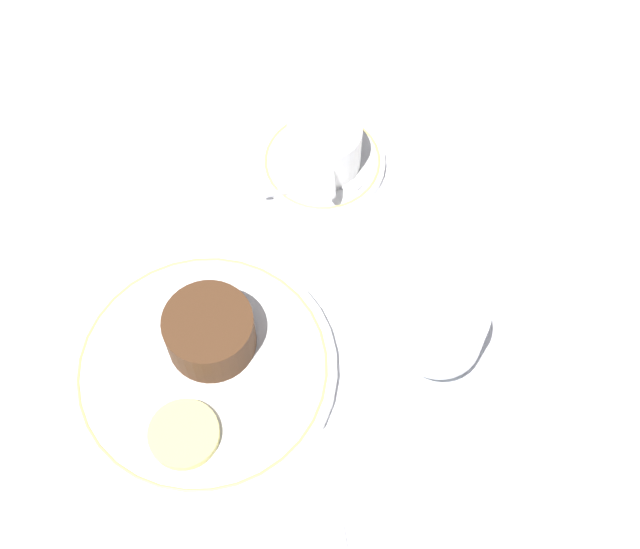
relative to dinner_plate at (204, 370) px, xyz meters
The scene contains 9 objects.
ground_plane 0.04m from the dinner_plate, 117.38° to the left, with size 3.00×3.00×0.00m, color white.
dinner_plate is the anchor object (origin of this frame).
saucer 0.26m from the dinner_plate, 147.80° to the left, with size 0.13×0.13×0.01m.
coffee_cup 0.26m from the dinner_plate, 147.07° to the left, with size 0.10×0.08×0.06m.
spoon 0.23m from the dinner_plate, 143.42° to the left, with size 0.02×0.10×0.00m.
wine_glass 0.22m from the dinner_plate, 86.74° to the left, with size 0.08×0.08×0.10m.
fork 0.17m from the dinner_plate, 11.97° to the left, with size 0.02×0.20×0.01m.
dessert_cake 0.04m from the dinner_plate, 156.60° to the left, with size 0.08×0.08×0.05m.
pineapple_slice 0.07m from the dinner_plate, 17.53° to the right, with size 0.06×0.06×0.01m.
Camera 1 is at (0.34, 0.04, 0.78)m, focal length 50.00 mm.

